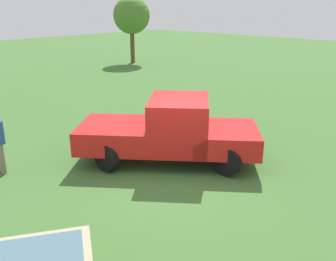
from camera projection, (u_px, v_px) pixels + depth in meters
ground_plane at (176, 178)px, 9.41m from camera, size 80.00×80.00×0.00m
pickup_truck at (173, 129)px, 10.15m from camera, size 5.06×4.56×1.82m
tree_back_left at (132, 16)px, 26.53m from camera, size 2.64×2.64×4.73m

